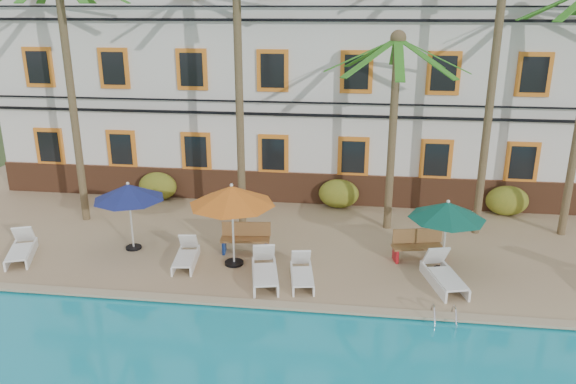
# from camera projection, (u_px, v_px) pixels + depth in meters

# --- Properties ---
(ground) EXTENTS (100.00, 100.00, 0.00)m
(ground) POSITION_uv_depth(u_px,v_px,m) (289.00, 298.00, 15.12)
(ground) COLOR #384C23
(ground) RESTS_ON ground
(pool_deck) EXTENTS (30.00, 12.00, 0.25)m
(pool_deck) POSITION_uv_depth(u_px,v_px,m) (307.00, 225.00, 19.78)
(pool_deck) COLOR tan
(pool_deck) RESTS_ON ground
(pool_coping) EXTENTS (30.00, 0.35, 0.06)m
(pool_coping) POSITION_uv_depth(u_px,v_px,m) (284.00, 306.00, 14.19)
(pool_coping) COLOR tan
(pool_coping) RESTS_ON pool_deck
(hotel_building) EXTENTS (25.40, 6.44, 10.22)m
(hotel_building) POSITION_uv_depth(u_px,v_px,m) (321.00, 60.00, 22.79)
(hotel_building) COLOR silver
(hotel_building) RESTS_ON pool_deck
(palm_a) EXTENTS (4.55, 4.55, 8.60)m
(palm_a) POSITION_uv_depth(u_px,v_px,m) (67.00, 62.00, 18.24)
(palm_a) COLOR brown
(palm_a) RESTS_ON pool_deck
(palm_b) EXTENTS (4.55, 4.55, 8.95)m
(palm_b) POSITION_uv_depth(u_px,v_px,m) (238.00, 57.00, 17.44)
(palm_b) COLOR brown
(palm_b) RESTS_ON pool_deck
(palm_c) EXTENTS (4.55, 4.55, 6.53)m
(palm_c) POSITION_uv_depth(u_px,v_px,m) (394.00, 102.00, 17.86)
(palm_c) COLOR brown
(palm_c) RESTS_ON pool_deck
(palm_d) EXTENTS (4.55, 4.55, 9.75)m
(palm_d) POSITION_uv_depth(u_px,v_px,m) (497.00, 44.00, 16.87)
(palm_d) COLOR brown
(palm_d) RESTS_ON pool_deck
(shrub_left) EXTENTS (1.50, 0.90, 1.10)m
(shrub_left) POSITION_uv_depth(u_px,v_px,m) (158.00, 186.00, 21.81)
(shrub_left) COLOR #275618
(shrub_left) RESTS_ON pool_deck
(shrub_mid) EXTENTS (1.50, 0.90, 1.10)m
(shrub_mid) POSITION_uv_depth(u_px,v_px,m) (339.00, 194.00, 20.94)
(shrub_mid) COLOR #275618
(shrub_mid) RESTS_ON pool_deck
(shrub_right) EXTENTS (1.50, 0.90, 1.10)m
(shrub_right) POSITION_uv_depth(u_px,v_px,m) (507.00, 201.00, 20.19)
(shrub_right) COLOR #275618
(shrub_right) RESTS_ON pool_deck
(umbrella_blue) EXTENTS (2.18, 2.18, 2.19)m
(umbrella_blue) POSITION_uv_depth(u_px,v_px,m) (128.00, 192.00, 16.99)
(umbrella_blue) COLOR black
(umbrella_blue) RESTS_ON pool_deck
(umbrella_red) EXTENTS (2.49, 2.49, 2.49)m
(umbrella_red) POSITION_uv_depth(u_px,v_px,m) (232.00, 196.00, 15.84)
(umbrella_red) COLOR black
(umbrella_red) RESTS_ON pool_deck
(umbrella_green) EXTENTS (2.16, 2.16, 2.16)m
(umbrella_green) POSITION_uv_depth(u_px,v_px,m) (447.00, 211.00, 15.52)
(umbrella_green) COLOR black
(umbrella_green) RESTS_ON pool_deck
(lounger_a) EXTENTS (1.24, 1.89, 0.84)m
(lounger_a) POSITION_uv_depth(u_px,v_px,m) (21.00, 249.00, 16.86)
(lounger_a) COLOR white
(lounger_a) RESTS_ON pool_deck
(lounger_b) EXTENTS (0.79, 1.70, 0.77)m
(lounger_b) POSITION_uv_depth(u_px,v_px,m) (186.00, 256.00, 16.47)
(lounger_b) COLOR white
(lounger_b) RESTS_ON pool_deck
(lounger_c) EXTENTS (1.06, 2.00, 0.90)m
(lounger_c) POSITION_uv_depth(u_px,v_px,m) (265.00, 271.00, 15.45)
(lounger_c) COLOR white
(lounger_c) RESTS_ON pool_deck
(lounger_d) EXTENTS (0.85, 1.72, 0.78)m
(lounger_d) POSITION_uv_depth(u_px,v_px,m) (302.00, 273.00, 15.39)
(lounger_d) COLOR white
(lounger_d) RESTS_ON pool_deck
(lounger_e) EXTENTS (1.14, 2.03, 0.91)m
(lounger_e) POSITION_uv_depth(u_px,v_px,m) (444.00, 275.00, 15.22)
(lounger_e) COLOR white
(lounger_e) RESTS_ON pool_deck
(bench_left) EXTENTS (1.54, 0.63, 0.93)m
(bench_left) POSITION_uv_depth(u_px,v_px,m) (245.00, 237.00, 17.22)
(bench_left) COLOR olive
(bench_left) RESTS_ON pool_deck
(bench_right) EXTENTS (1.57, 0.78, 0.93)m
(bench_right) POSITION_uv_depth(u_px,v_px,m) (417.00, 244.00, 16.71)
(bench_right) COLOR olive
(bench_right) RESTS_ON pool_deck
(pool_ladder) EXTENTS (0.54, 0.74, 0.74)m
(pool_ladder) POSITION_uv_depth(u_px,v_px,m) (443.00, 319.00, 13.62)
(pool_ladder) COLOR silver
(pool_ladder) RESTS_ON ground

